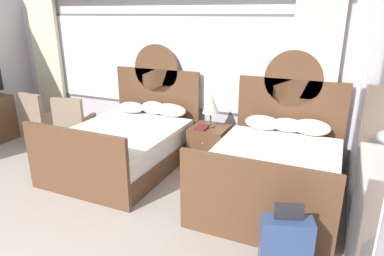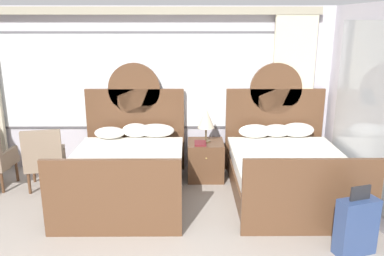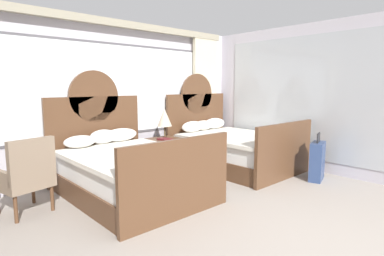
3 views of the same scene
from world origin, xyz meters
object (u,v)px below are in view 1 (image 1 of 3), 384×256
at_px(nightstand_between_beds, 209,145).
at_px(armchair_by_window_left, 73,122).
at_px(bed_near_mirror, 275,169).
at_px(armchair_by_window_centre, 39,116).
at_px(bed_near_window, 127,143).
at_px(table_lamp_on_nightstand, 211,103).
at_px(book_on_nightstand, 202,127).
at_px(suitcase_on_floor, 285,250).

bearing_deg(nightstand_between_beds, armchair_by_window_left, -170.75).
bearing_deg(bed_near_mirror, nightstand_between_beds, 151.81).
relative_size(nightstand_between_beds, armchair_by_window_centre, 0.64).
relative_size(bed_near_window, table_lamp_on_nightstand, 3.98).
height_order(book_on_nightstand, suitcase_on_floor, suitcase_on_floor).
bearing_deg(book_on_nightstand, suitcase_on_floor, -50.99).
bearing_deg(bed_near_mirror, armchair_by_window_left, 176.42).
bearing_deg(nightstand_between_beds, table_lamp_on_nightstand, 74.45).
height_order(bed_near_window, bed_near_mirror, same).
relative_size(table_lamp_on_nightstand, armchair_by_window_centre, 0.58).
distance_m(bed_near_mirror, suitcase_on_floor, 1.57).
bearing_deg(bed_near_window, book_on_nightstand, 25.47).
xyz_separation_m(bed_near_window, table_lamp_on_nightstand, (1.16, 0.64, 0.62)).
height_order(armchair_by_window_left, armchair_by_window_centre, same).
height_order(bed_near_mirror, suitcase_on_floor, bed_near_mirror).
bearing_deg(nightstand_between_beds, bed_near_window, -151.71).
xyz_separation_m(armchair_by_window_centre, suitcase_on_floor, (4.79, -1.74, -0.18)).
bearing_deg(nightstand_between_beds, bed_near_mirror, -28.19).
height_order(table_lamp_on_nightstand, armchair_by_window_centre, table_lamp_on_nightstand).
height_order(nightstand_between_beds, armchair_by_window_left, armchair_by_window_left).
xyz_separation_m(armchair_by_window_left, suitcase_on_floor, (3.98, -1.74, -0.18)).
distance_m(nightstand_between_beds, armchair_by_window_left, 2.47).
relative_size(bed_near_mirror, suitcase_on_floor, 2.76).
bearing_deg(suitcase_on_floor, bed_near_window, 150.75).
height_order(bed_near_mirror, armchair_by_window_centre, bed_near_mirror).
xyz_separation_m(bed_near_mirror, book_on_nightstand, (-1.25, 0.51, 0.25)).
xyz_separation_m(table_lamp_on_nightstand, armchair_by_window_left, (-2.43, -0.41, -0.49)).
distance_m(armchair_by_window_left, armchair_by_window_centre, 0.81).
bearing_deg(book_on_nightstand, nightstand_between_beds, 52.12).
bearing_deg(book_on_nightstand, armchair_by_window_centre, -174.85).
distance_m(bed_near_mirror, book_on_nightstand, 1.37).
xyz_separation_m(table_lamp_on_nightstand, armchair_by_window_centre, (-3.25, -0.41, -0.49)).
height_order(bed_near_window, armchair_by_window_centre, bed_near_window).
height_order(bed_near_window, nightstand_between_beds, bed_near_window).
bearing_deg(armchair_by_window_left, armchair_by_window_centre, -179.87).
bearing_deg(armchair_by_window_centre, table_lamp_on_nightstand, 7.24).
relative_size(bed_near_window, armchair_by_window_centre, 2.31).
xyz_separation_m(bed_near_window, armchair_by_window_left, (-1.27, 0.23, 0.12)).
xyz_separation_m(book_on_nightstand, armchair_by_window_centre, (-3.16, -0.28, -0.13)).
bearing_deg(table_lamp_on_nightstand, armchair_by_window_centre, -172.76).
xyz_separation_m(table_lamp_on_nightstand, book_on_nightstand, (-0.09, -0.13, -0.37)).
bearing_deg(bed_near_mirror, table_lamp_on_nightstand, 151.16).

